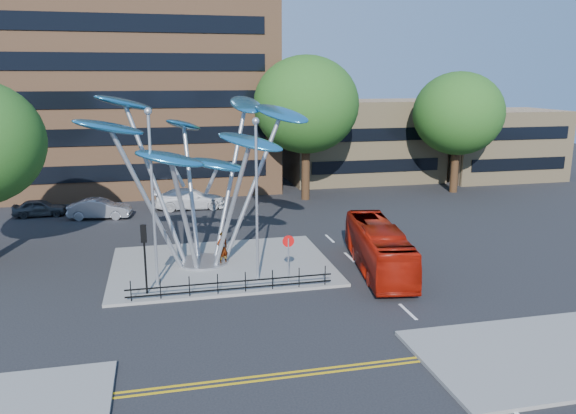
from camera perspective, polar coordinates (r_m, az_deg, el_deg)
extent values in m
plane|color=black|center=(26.24, -3.03, -10.15)|extent=(120.00, 120.00, 0.00)
cube|color=slate|center=(31.63, -6.72, -5.93)|extent=(12.00, 9.00, 0.15)
cube|color=slate|center=(24.76, 26.90, -12.93)|extent=(12.00, 6.00, 0.15)
cube|color=gold|center=(20.96, -0.07, -16.49)|extent=(40.00, 0.12, 0.01)
cube|color=gold|center=(20.70, 0.12, -16.89)|extent=(40.00, 0.12, 0.01)
cube|color=brown|center=(55.98, -15.61, 17.45)|extent=(25.00, 15.00, 30.00)
cube|color=tan|center=(57.72, 7.53, 6.71)|extent=(15.00, 8.00, 8.00)
cube|color=tan|center=(62.33, 20.40, 6.02)|extent=(12.00, 8.00, 7.00)
cylinder|color=black|center=(47.91, 1.81, 4.14)|extent=(0.70, 0.70, 5.72)
ellipsoid|color=#204914|center=(47.37, 1.86, 10.36)|extent=(8.80, 8.80, 8.10)
cylinder|color=black|center=(53.23, 16.59, 4.14)|extent=(0.70, 0.70, 5.06)
ellipsoid|color=#204914|center=(52.75, 16.91, 9.08)|extent=(8.00, 8.00, 7.36)
cylinder|color=#9EA0A5|center=(31.98, -8.62, -5.52)|extent=(2.80, 2.80, 0.12)
cylinder|color=#9EA0A5|center=(30.33, -11.04, 0.89)|extent=(0.24, 0.24, 7.80)
ellipsoid|color=teal|center=(28.85, -17.72, 7.73)|extent=(3.92, 2.95, 1.39)
cylinder|color=#9EA0A5|center=(30.13, -9.43, -0.50)|extent=(0.24, 0.24, 6.40)
ellipsoid|color=teal|center=(27.33, -11.90, 4.84)|extent=(3.47, 1.78, 1.31)
cylinder|color=#9EA0A5|center=(30.33, -7.59, 0.24)|extent=(0.24, 0.24, 7.00)
ellipsoid|color=teal|center=(28.39, -3.85, 6.62)|extent=(3.81, 3.11, 1.36)
cylinder|color=#9EA0A5|center=(31.04, -6.66, 1.70)|extent=(0.24, 0.24, 8.20)
ellipsoid|color=teal|center=(31.43, -0.70, 9.47)|extent=(3.52, 4.06, 1.44)
cylinder|color=#9EA0A5|center=(31.84, -7.57, 2.33)|extent=(0.24, 0.24, 8.60)
ellipsoid|color=teal|center=(33.58, -4.33, 10.36)|extent=(2.21, 3.79, 1.39)
cylinder|color=#9EA0A5|center=(31.98, -9.34, 1.22)|extent=(0.24, 0.24, 7.40)
ellipsoid|color=teal|center=(34.00, -10.55, 8.18)|extent=(3.02, 3.71, 1.34)
cylinder|color=#9EA0A5|center=(31.22, -10.78, 2.18)|extent=(0.24, 0.24, 8.80)
ellipsoid|color=teal|center=(32.13, -16.30, 10.11)|extent=(3.88, 3.60, 1.42)
ellipsoid|color=teal|center=(30.75, -12.38, 4.96)|extent=(3.40, 1.96, 1.13)
ellipsoid|color=teal|center=(30.35, -7.22, 4.30)|extent=(3.39, 2.16, 1.11)
cylinder|color=#9EA0A5|center=(27.91, -13.55, 0.43)|extent=(0.14, 0.14, 8.50)
sphere|color=#9EA0A5|center=(27.31, -14.04, 9.41)|extent=(0.36, 0.36, 0.36)
cylinder|color=#9EA0A5|center=(27.84, -3.19, 0.23)|extent=(0.14, 0.14, 8.00)
sphere|color=#9EA0A5|center=(27.22, -3.30, 8.71)|extent=(0.36, 0.36, 0.36)
cylinder|color=black|center=(27.65, -14.30, -5.43)|extent=(0.10, 0.10, 3.20)
cube|color=black|center=(27.25, -14.47, -2.64)|extent=(0.28, 0.18, 0.85)
sphere|color=#FF0C0C|center=(27.17, -14.50, -2.07)|extent=(0.18, 0.18, 0.18)
cylinder|color=#9EA0A5|center=(28.43, 0.05, -5.45)|extent=(0.08, 0.08, 2.30)
cylinder|color=red|center=(28.15, 0.03, -3.50)|extent=(0.60, 0.04, 0.60)
cube|color=white|center=(28.17, 0.02, -3.49)|extent=(0.42, 0.03, 0.10)
cylinder|color=black|center=(27.30, -15.68, -8.22)|extent=(0.05, 0.05, 1.00)
cylinder|color=black|center=(27.25, -12.84, -8.09)|extent=(0.05, 0.05, 1.00)
cylinder|color=black|center=(27.27, -9.99, -7.94)|extent=(0.05, 0.05, 1.00)
cylinder|color=black|center=(27.35, -7.16, -7.77)|extent=(0.05, 0.05, 1.00)
cylinder|color=black|center=(27.50, -4.35, -7.58)|extent=(0.05, 0.05, 1.00)
cylinder|color=black|center=(27.72, -1.58, -7.38)|extent=(0.05, 0.05, 1.00)
cylinder|color=black|center=(27.99, 1.14, -7.16)|extent=(0.05, 0.05, 1.00)
cylinder|color=black|center=(28.33, 3.79, -6.94)|extent=(0.05, 0.05, 1.00)
cube|color=black|center=(27.40, -5.75, -7.58)|extent=(10.00, 0.06, 0.06)
cube|color=black|center=(27.53, -5.73, -8.26)|extent=(10.00, 0.06, 0.06)
imported|color=#921206|center=(30.95, 9.17, -4.12)|extent=(3.59, 9.35, 2.54)
imported|color=gray|center=(31.30, -6.69, -4.18)|extent=(0.81, 0.71, 1.88)
imported|color=#3B3E42|center=(46.43, -23.91, -0.06)|extent=(3.88, 1.65, 1.31)
imported|color=#93949A|center=(44.06, -18.59, -0.16)|extent=(4.68, 2.17, 1.48)
imported|color=silver|center=(45.52, -9.90, 0.84)|extent=(5.63, 2.43, 1.61)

